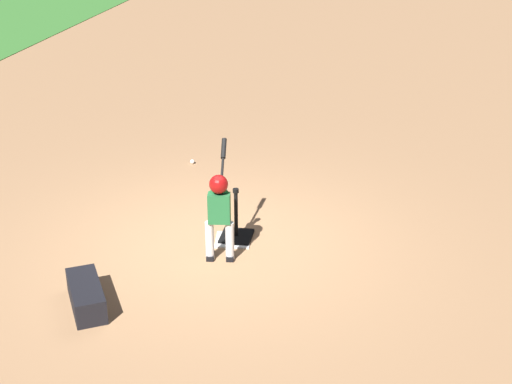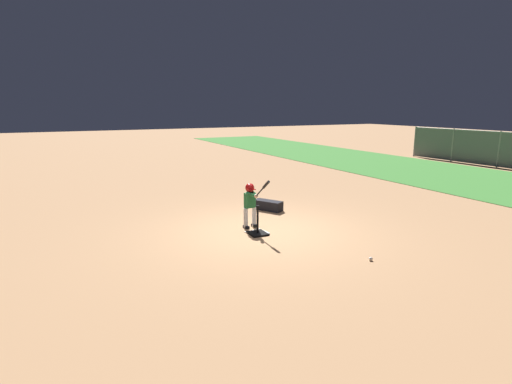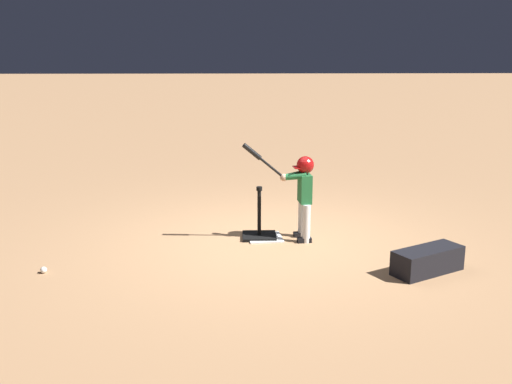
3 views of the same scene
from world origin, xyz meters
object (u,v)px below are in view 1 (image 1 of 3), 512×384
(baseball, at_px, (192,162))
(equipment_bag, at_px, (86,295))
(batter_child, at_px, (219,205))
(batting_tee, at_px, (236,232))

(baseball, height_order, equipment_bag, equipment_bag)
(baseball, bearing_deg, batter_child, -159.65)
(batter_child, height_order, equipment_bag, batter_child)
(batting_tee, height_order, baseball, batting_tee)
(batter_child, distance_m, equipment_bag, 1.85)
(batting_tee, xyz_separation_m, baseball, (2.45, 1.20, -0.06))
(batting_tee, bearing_deg, baseball, 26.13)
(baseball, xyz_separation_m, equipment_bag, (-4.29, 0.08, 0.10))
(baseball, bearing_deg, equipment_bag, 178.87)
(batter_child, relative_size, equipment_bag, 1.54)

